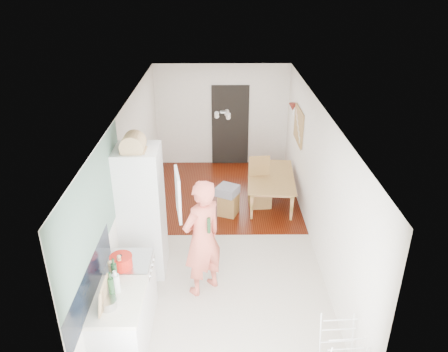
{
  "coord_description": "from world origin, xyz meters",
  "views": [
    {
      "loc": [
        -0.05,
        -6.64,
        4.54
      ],
      "look_at": [
        0.02,
        0.2,
        1.22
      ],
      "focal_mm": 35.0,
      "sensor_mm": 36.0,
      "label": 1
    }
  ],
  "objects_px": {
    "dining_table": "(272,191)",
    "person": "(202,229)",
    "dining_chair": "(260,183)",
    "stool": "(228,204)"
  },
  "relations": [
    {
      "from": "dining_chair",
      "to": "person",
      "type": "bearing_deg",
      "value": -117.01
    },
    {
      "from": "dining_table",
      "to": "person",
      "type": "bearing_deg",
      "value": 158.28
    },
    {
      "from": "person",
      "to": "dining_chair",
      "type": "relative_size",
      "value": 2.16
    },
    {
      "from": "dining_table",
      "to": "dining_chair",
      "type": "xyz_separation_m",
      "value": [
        -0.27,
        -0.16,
        0.26
      ]
    },
    {
      "from": "dining_chair",
      "to": "dining_table",
      "type": "bearing_deg",
      "value": 26.74
    },
    {
      "from": "dining_table",
      "to": "dining_chair",
      "type": "distance_m",
      "value": 0.41
    },
    {
      "from": "dining_chair",
      "to": "stool",
      "type": "distance_m",
      "value": 0.81
    },
    {
      "from": "person",
      "to": "dining_table",
      "type": "distance_m",
      "value": 3.22
    },
    {
      "from": "person",
      "to": "stool",
      "type": "bearing_deg",
      "value": -142.35
    },
    {
      "from": "person",
      "to": "dining_table",
      "type": "bearing_deg",
      "value": -157.43
    }
  ]
}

